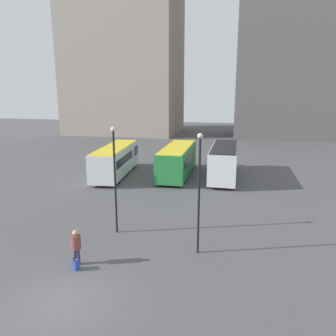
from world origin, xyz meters
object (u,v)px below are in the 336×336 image
Objects in this scene: suitcase at (76,265)px; lamp_post_1 at (199,186)px; traveler at (76,244)px; bus_0 at (116,160)px; lamp_post_0 at (115,173)px; bus_2 at (224,160)px; bus_1 at (177,160)px.

lamp_post_1 is (5.52, 2.96, 3.47)m from suitcase.
bus_0 is at bearing 22.19° from traveler.
suitcase is (0.19, -0.48, -0.83)m from traveler.
lamp_post_0 is at bearing -163.88° from bus_0.
bus_2 reaches higher than bus_0.
bus_2 is 19.63m from traveler.
bus_2 reaches higher than suitcase.
bus_0 is 10.92m from bus_2.
bus_0 is 1.54× the size of lamp_post_0.
lamp_post_0 is 1.01× the size of lamp_post_1.
bus_2 is at bearing -87.95° from bus_0.
lamp_post_1 is (10.32, -14.75, 2.11)m from bus_0.
bus_1 is 14.52m from lamp_post_0.
bus_1 is at bearing 3.02° from suitcase.
bus_0 is 1.55× the size of lamp_post_1.
bus_0 is at bearing 111.33° from lamp_post_0.
bus_0 is 18.40m from suitcase.
lamp_post_0 reaches higher than bus_1.
lamp_post_1 reaches higher than bus_1.
suitcase is 0.11× the size of lamp_post_0.
bus_1 is (6.18, 1.12, 0.02)m from bus_0.
lamp_post_0 is at bearing 158.63° from bus_2.
bus_1 is at bearing 93.10° from bus_2.
lamp_post_0 is (0.36, 4.50, 3.49)m from suitcase.
bus_0 is 1.08× the size of bus_1.
suitcase is (4.80, -17.71, -1.36)m from bus_0.
bus_1 is 18.42m from traveler.
traveler is at bearing -97.85° from lamp_post_0.
lamp_post_1 is at bearing -54.55° from suitcase.
lamp_post_1 reaches higher than bus_0.
bus_2 reaches higher than traveler.
bus_1 is at bearing -84.97° from bus_0.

